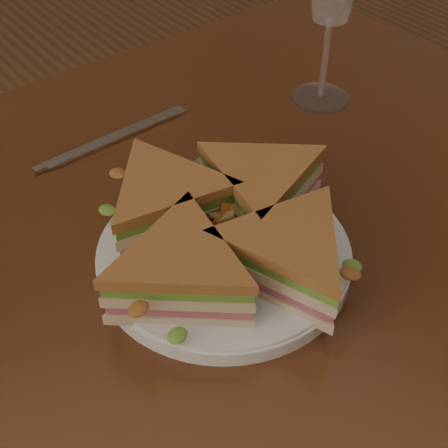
# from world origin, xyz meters

# --- Properties ---
(table) EXTENTS (1.20, 0.80, 0.75)m
(table) POSITION_xyz_m (0.00, 0.00, 0.65)
(table) COLOR #36190C
(table) RESTS_ON ground
(plate) EXTENTS (0.25, 0.25, 0.02)m
(plate) POSITION_xyz_m (0.06, -0.04, 0.76)
(plate) COLOR white
(plate) RESTS_ON table
(sandwich_wedges) EXTENTS (0.33, 0.33, 0.06)m
(sandwich_wedges) POSITION_xyz_m (0.06, -0.04, 0.80)
(sandwich_wedges) COLOR beige
(sandwich_wedges) RESTS_ON plate
(crisps_mound) EXTENTS (0.09, 0.09, 0.05)m
(crisps_mound) POSITION_xyz_m (0.06, -0.04, 0.79)
(crisps_mound) COLOR #B24D16
(crisps_mound) RESTS_ON plate
(spoon) EXTENTS (0.18, 0.07, 0.01)m
(spoon) POSITION_xyz_m (0.04, 0.07, 0.75)
(spoon) COLOR silver
(spoon) RESTS_ON table
(knife) EXTENTS (0.22, 0.02, 0.00)m
(knife) POSITION_xyz_m (0.07, 0.21, 0.75)
(knife) COLOR silver
(knife) RESTS_ON table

